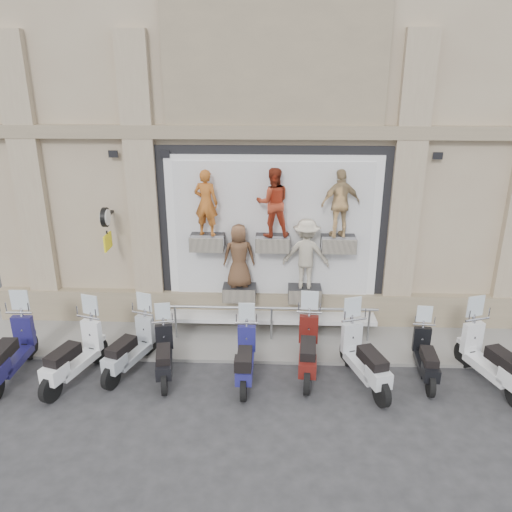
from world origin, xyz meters
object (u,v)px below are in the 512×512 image
object	(u,v)px
scooter_h	(427,349)
scooter_c	(129,338)
scooter_b	(73,345)
scooter_g	(365,348)
guard_rail	(271,325)
clock_sign_bracket	(106,223)
scooter_e	(245,349)
scooter_d	(163,346)
scooter_i	(494,349)
scooter_a	(9,342)
scooter_f	(308,339)

from	to	relation	value
scooter_h	scooter_c	bearing A→B (deg)	-175.87
scooter_b	scooter_g	distance (m)	6.00
guard_rail	scooter_b	xyz separation A→B (m)	(-4.08, -1.76, 0.37)
scooter_b	scooter_g	size ratio (longest dim) A/B	1.00
clock_sign_bracket	scooter_e	size ratio (longest dim) A/B	0.55
clock_sign_bracket	scooter_c	xyz separation A→B (m)	(0.88, -1.82, -2.01)
guard_rail	scooter_d	size ratio (longest dim) A/B	2.85
scooter_g	clock_sign_bracket	bearing A→B (deg)	142.04
scooter_e	scooter_i	xyz separation A→B (m)	(5.04, -0.01, 0.11)
scooter_a	scooter_i	xyz separation A→B (m)	(9.96, 0.07, 0.01)
scooter_g	scooter_d	bearing A→B (deg)	160.29
scooter_a	scooter_e	size ratio (longest dim) A/B	1.14
guard_rail	scooter_a	distance (m)	5.72
scooter_e	scooter_f	distance (m)	1.35
scooter_e	scooter_f	world-z (taller)	scooter_f
scooter_e	scooter_a	bearing A→B (deg)	-179.19
scooter_a	scooter_d	size ratio (longest dim) A/B	1.19
scooter_c	clock_sign_bracket	bearing A→B (deg)	135.36
scooter_a	clock_sign_bracket	bearing A→B (deg)	53.86
scooter_d	scooter_h	world-z (taller)	scooter_d
guard_rail	clock_sign_bracket	world-z (taller)	clock_sign_bracket
guard_rail	scooter_g	world-z (taller)	scooter_g
scooter_a	guard_rail	bearing A→B (deg)	16.72
scooter_a	scooter_b	bearing A→B (deg)	-3.14
scooter_h	scooter_e	bearing A→B (deg)	-171.98
scooter_h	scooter_a	bearing A→B (deg)	-173.46
clock_sign_bracket	scooter_g	size ratio (longest dim) A/B	0.49
scooter_b	scooter_i	xyz separation A→B (m)	(8.59, 0.13, 0.03)
scooter_b	scooter_h	bearing A→B (deg)	20.34
scooter_f	scooter_h	distance (m)	2.47
scooter_e	scooter_g	world-z (taller)	scooter_g
scooter_f	scooter_i	world-z (taller)	scooter_i
scooter_b	clock_sign_bracket	bearing A→B (deg)	102.83
scooter_e	scooter_g	size ratio (longest dim) A/B	0.90
scooter_f	scooter_g	xyz separation A→B (m)	(1.14, -0.35, 0.02)
scooter_d	scooter_e	distance (m)	1.73
scooter_i	scooter_c	bearing A→B (deg)	159.29
clock_sign_bracket	scooter_a	world-z (taller)	clock_sign_bracket
scooter_b	scooter_h	distance (m)	7.34
guard_rail	scooter_a	world-z (taller)	scooter_a
guard_rail	scooter_b	bearing A→B (deg)	-156.64
scooter_c	scooter_f	size ratio (longest dim) A/B	0.96
scooter_a	scooter_c	world-z (taller)	scooter_a
clock_sign_bracket	scooter_i	size ratio (longest dim) A/B	0.48
clock_sign_bracket	scooter_a	size ratio (longest dim) A/B	0.48
scooter_f	scooter_g	distance (m)	1.19
scooter_d	scooter_f	distance (m)	3.05
clock_sign_bracket	scooter_d	distance (m)	3.32
guard_rail	scooter_h	distance (m)	3.55
scooter_i	scooter_d	bearing A→B (deg)	160.52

